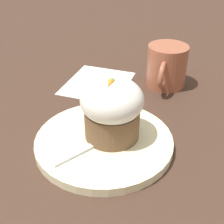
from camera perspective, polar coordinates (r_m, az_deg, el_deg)
name	(u,v)px	position (r m, az deg, el deg)	size (l,w,h in m)	color
ground_plane	(104,145)	(0.49, -1.45, -6.07)	(4.00, 4.00, 0.00)	#3D281E
dessert_plate	(104,142)	(0.48, -1.46, -5.44)	(0.21, 0.21, 0.01)	beige
carrot_cake	(112,109)	(0.46, 0.00, 0.63)	(0.09, 0.09, 0.10)	brown
spoon	(104,139)	(0.47, -1.44, -4.94)	(0.12, 0.08, 0.01)	silver
coffee_cup	(167,66)	(0.65, 9.94, 8.24)	(0.11, 0.08, 0.08)	#9E563D
paper_napkin	(98,83)	(0.66, -2.64, 5.33)	(0.15, 0.13, 0.00)	white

